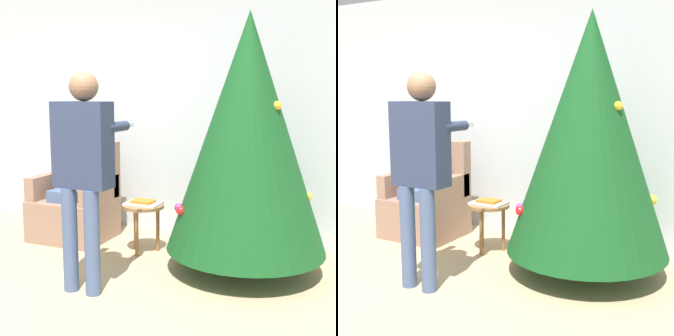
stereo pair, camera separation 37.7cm
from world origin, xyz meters
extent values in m
plane|color=tan|center=(0.00, 0.00, 0.00)|extent=(14.00, 14.00, 0.00)
cube|color=silver|center=(0.00, 2.23, 1.35)|extent=(8.00, 0.06, 2.70)
cylinder|color=brown|center=(1.28, 1.38, 0.10)|extent=(0.10, 0.10, 0.20)
cone|color=#144C1E|center=(1.28, 1.38, 1.21)|extent=(1.38, 1.38, 2.03)
sphere|color=gold|center=(1.55, 1.82, 0.75)|extent=(0.08, 0.08, 0.08)
sphere|color=gold|center=(1.77, 1.63, 0.65)|extent=(0.09, 0.09, 0.09)
sphere|color=#B23399|center=(0.73, 1.19, 0.55)|extent=(0.08, 0.08, 0.08)
sphere|color=gold|center=(1.54, 1.30, 1.45)|extent=(0.07, 0.07, 0.07)
sphere|color=red|center=(0.81, 1.05, 0.57)|extent=(0.08, 0.08, 0.08)
cube|color=#93705B|center=(-0.63, 1.55, 0.22)|extent=(0.78, 0.68, 0.43)
cube|color=#93705B|center=(-0.63, 1.82, 0.73)|extent=(0.78, 0.14, 0.60)
cube|color=#93705B|center=(-0.96, 1.55, 0.56)|extent=(0.12, 0.62, 0.25)
cube|color=#93705B|center=(-0.30, 1.55, 0.56)|extent=(0.12, 0.62, 0.25)
cylinder|color=#475B84|center=(-0.73, 1.35, 0.22)|extent=(0.11, 0.11, 0.43)
cylinder|color=#475B84|center=(-0.53, 1.35, 0.22)|extent=(0.11, 0.11, 0.43)
cube|color=#475B84|center=(-0.63, 1.50, 0.49)|extent=(0.32, 0.40, 0.12)
cube|color=gray|center=(-0.63, 1.65, 0.80)|extent=(0.36, 0.20, 0.50)
sphere|color=#936B4C|center=(-0.63, 1.65, 1.15)|extent=(0.20, 0.20, 0.20)
cylinder|color=#475B84|center=(0.13, 0.40, 0.42)|extent=(0.12, 0.12, 0.83)
cylinder|color=#475B84|center=(0.33, 0.40, 0.42)|extent=(0.12, 0.12, 0.83)
cube|color=#2D3856|center=(0.23, 0.46, 1.16)|extent=(0.45, 0.20, 0.66)
sphere|color=#936B4C|center=(0.23, 0.50, 1.60)|extent=(0.23, 0.23, 0.23)
cylinder|color=#2D3856|center=(0.04, 0.65, 1.29)|extent=(0.08, 0.30, 0.08)
cylinder|color=#2D3856|center=(0.42, 0.65, 1.29)|extent=(0.08, 0.30, 0.08)
cube|color=white|center=(0.42, 0.84, 1.29)|extent=(0.04, 0.14, 0.04)
cylinder|color=olive|center=(0.25, 1.46, 0.46)|extent=(0.41, 0.41, 0.03)
cylinder|color=olive|center=(0.25, 1.31, 0.22)|extent=(0.04, 0.04, 0.45)
cylinder|color=olive|center=(0.37, 1.53, 0.22)|extent=(0.04, 0.04, 0.45)
cylinder|color=olive|center=(0.12, 1.53, 0.22)|extent=(0.04, 0.04, 0.45)
cube|color=silver|center=(0.25, 1.46, 0.49)|extent=(0.34, 0.23, 0.02)
cube|color=orange|center=(0.25, 1.46, 0.51)|extent=(0.21, 0.16, 0.02)
camera|label=1|loc=(2.23, -2.54, 1.55)|focal=50.00mm
camera|label=2|loc=(2.57, -2.37, 1.55)|focal=50.00mm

